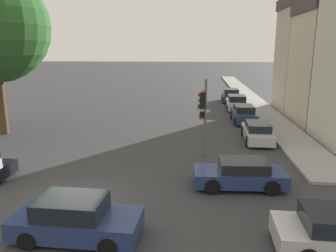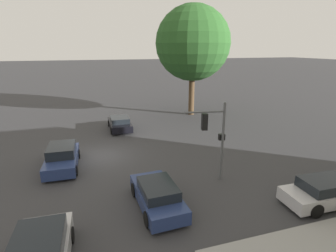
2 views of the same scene
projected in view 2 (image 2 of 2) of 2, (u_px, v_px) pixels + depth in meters
ground_plane at (99, 156)px, 18.54m from camera, size 300.00×300.00×0.00m
street_tree at (193, 43)px, 27.90m from camera, size 7.96×7.96×11.80m
traffic_signal at (213, 131)px, 14.41m from camera, size 0.52×2.38×4.60m
crossing_car_0 at (157, 195)px, 12.51m from camera, size 4.22×2.01×1.31m
crossing_car_2 at (62, 157)px, 16.71m from camera, size 4.32×2.06×1.44m
crossing_car_3 at (120, 123)px, 24.44m from camera, size 3.98×1.96×1.23m
parked_car_0 at (327, 192)px, 12.80m from camera, size 1.91×4.52×1.33m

